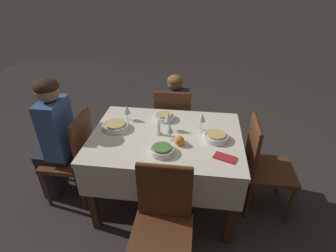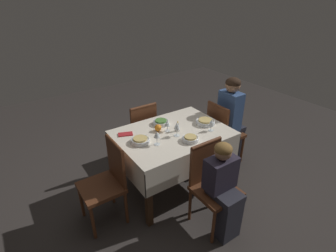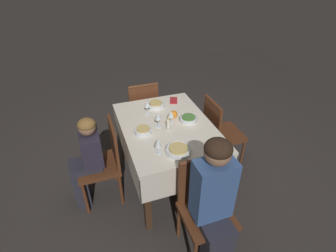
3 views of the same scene
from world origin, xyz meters
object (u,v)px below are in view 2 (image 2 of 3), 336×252
(bowl_north, at_px, (161,122))
(orange_fruit, at_px, (158,128))
(chair_south, at_px, (212,182))
(person_child_dark, at_px, (224,187))
(wine_glass_east, at_px, (212,123))
(wine_glass_north, at_px, (167,124))
(bowl_south, at_px, (190,139))
(dining_table, at_px, (173,140))
(wine_glass_south, at_px, (177,126))
(bowl_east, at_px, (205,122))
(chair_east, at_px, (222,131))
(napkin_red_folded, at_px, (125,134))
(chair_north, at_px, (140,130))
(chair_west, at_px, (107,180))
(candle_centerpiece, at_px, (178,127))
(person_adult_denim, at_px, (232,115))
(wine_glass_west, at_px, (157,135))
(bowl_west, at_px, (140,140))

(bowl_north, relative_size, orange_fruit, 2.40)
(chair_south, relative_size, person_child_dark, 0.91)
(wine_glass_east, distance_m, wine_glass_north, 0.50)
(wine_glass_east, relative_size, wine_glass_north, 1.06)
(wine_glass_east, relative_size, bowl_south, 0.82)
(dining_table, bearing_deg, wine_glass_south, -95.30)
(bowl_east, distance_m, wine_glass_east, 0.19)
(bowl_east, relative_size, bowl_south, 1.30)
(chair_east, relative_size, bowl_north, 4.82)
(napkin_red_folded, bearing_deg, wine_glass_east, -28.49)
(person_child_dark, relative_size, bowl_north, 5.30)
(chair_north, relative_size, chair_west, 1.00)
(orange_fruit, bearing_deg, chair_south, -80.77)
(chair_east, distance_m, person_child_dark, 1.20)
(bowl_south, distance_m, bowl_north, 0.50)
(candle_centerpiece, bearing_deg, dining_table, 172.39)
(candle_centerpiece, bearing_deg, bowl_east, -6.03)
(chair_east, xyz_separation_m, bowl_north, (-0.84, 0.21, 0.28))
(bowl_east, distance_m, bowl_north, 0.53)
(candle_centerpiece, xyz_separation_m, orange_fruit, (-0.18, 0.13, -0.01))
(wine_glass_east, bearing_deg, person_adult_denim, 22.05)
(dining_table, bearing_deg, wine_glass_north, 122.84)
(wine_glass_west, bearing_deg, chair_north, 74.32)
(wine_glass_west, xyz_separation_m, orange_fruit, (0.16, 0.24, -0.08))
(chair_south, relative_size, orange_fruit, 11.58)
(person_adult_denim, bearing_deg, candle_centerpiece, 92.41)
(person_child_dark, relative_size, bowl_east, 4.32)
(bowl_east, relative_size, orange_fruit, 2.95)
(chair_east, height_order, orange_fruit, chair_east)
(chair_west, xyz_separation_m, candle_centerpiece, (0.90, 0.04, 0.30))
(wine_glass_north, bearing_deg, wine_glass_south, -79.42)
(dining_table, distance_m, wine_glass_east, 0.48)
(wine_glass_south, distance_m, wine_glass_north, 0.15)
(wine_glass_south, bearing_deg, dining_table, 84.70)
(chair_south, xyz_separation_m, person_adult_denim, (0.98, 0.70, 0.19))
(chair_east, bearing_deg, napkin_red_folded, 80.61)
(chair_west, relative_size, orange_fruit, 11.58)
(bowl_east, height_order, orange_fruit, orange_fruit)
(chair_west, bearing_deg, candle_centerpiece, 92.77)
(bowl_east, bearing_deg, chair_east, 11.26)
(chair_south, xyz_separation_m, wine_glass_south, (-0.02, 0.58, 0.37))
(chair_south, distance_m, bowl_south, 0.50)
(wine_glass_south, height_order, wine_glass_west, wine_glass_south)
(person_adult_denim, distance_m, bowl_west, 1.40)
(wine_glass_east, bearing_deg, orange_fruit, 146.56)
(wine_glass_west, bearing_deg, bowl_north, 52.34)
(orange_fruit, bearing_deg, person_child_dark, -82.36)
(chair_north, relative_size, napkin_red_folded, 5.06)
(person_child_dark, bearing_deg, person_adult_denim, 41.32)
(dining_table, distance_m, orange_fruit, 0.22)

